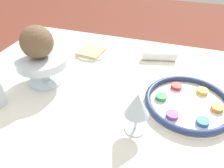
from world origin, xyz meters
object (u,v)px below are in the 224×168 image
object	(u,v)px
wine_glass	(137,105)
fruit_stand	(43,63)
bread_plate	(91,52)
napkin_roll	(159,56)
orange_fruit	(35,46)
coconut	(36,43)
seder_plate	(188,103)

from	to	relation	value
wine_glass	fruit_stand	xyz separation A→B (m)	(0.40, -0.14, -0.01)
bread_plate	napkin_roll	distance (m)	0.32
orange_fruit	coconut	distance (m)	0.02
coconut	bread_plate	bearing A→B (deg)	-108.35
fruit_stand	bread_plate	size ratio (longest dim) A/B	1.29
fruit_stand	bread_plate	bearing A→B (deg)	-107.73
seder_plate	coconut	distance (m)	0.57
bread_plate	napkin_roll	size ratio (longest dim) A/B	0.96
wine_glass	coconut	xyz separation A→B (m)	(0.40, -0.13, 0.07)
seder_plate	fruit_stand	xyz separation A→B (m)	(0.55, 0.02, 0.07)
fruit_stand	napkin_roll	size ratio (longest dim) A/B	1.24
fruit_stand	bread_plate	distance (m)	0.29
seder_plate	napkin_roll	size ratio (longest dim) A/B	1.89
wine_glass	orange_fruit	bearing A→B (deg)	-18.27
napkin_roll	fruit_stand	bearing A→B (deg)	37.32
coconut	napkin_roll	size ratio (longest dim) A/B	0.75
fruit_stand	coconut	world-z (taller)	coconut
fruit_stand	coconut	bearing A→B (deg)	52.12
fruit_stand	napkin_roll	world-z (taller)	fruit_stand
wine_glass	napkin_roll	size ratio (longest dim) A/B	0.89
orange_fruit	wine_glass	bearing A→B (deg)	161.73
coconut	wine_glass	bearing A→B (deg)	161.72
orange_fruit	napkin_roll	bearing A→B (deg)	-143.32
seder_plate	napkin_roll	world-z (taller)	napkin_roll
fruit_stand	orange_fruit	world-z (taller)	orange_fruit
wine_glass	orange_fruit	distance (m)	0.44
wine_glass	orange_fruit	size ratio (longest dim) A/B	1.71
fruit_stand	orange_fruit	xyz separation A→B (m)	(0.01, 0.00, 0.07)
seder_plate	bread_plate	world-z (taller)	seder_plate
coconut	napkin_roll	bearing A→B (deg)	-142.43
orange_fruit	bread_plate	xyz separation A→B (m)	(-0.10, -0.27, -0.14)
orange_fruit	coconut	bearing A→B (deg)	162.29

